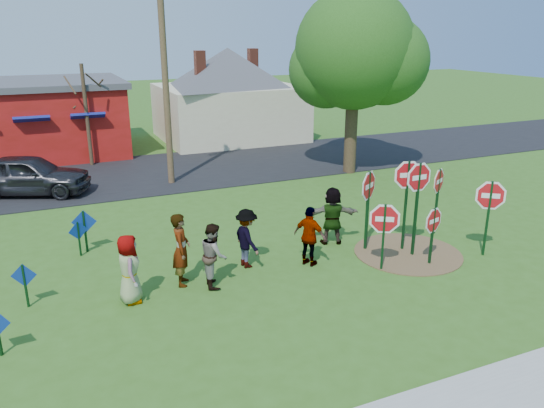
% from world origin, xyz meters
% --- Properties ---
extents(ground, '(120.00, 120.00, 0.00)m').
position_xyz_m(ground, '(0.00, 0.00, 0.00)').
color(ground, '#355D1A').
rests_on(ground, ground).
extents(road, '(120.00, 7.50, 0.04)m').
position_xyz_m(road, '(0.00, 11.50, 0.02)').
color(road, black).
rests_on(road, ground).
extents(dirt_patch, '(3.20, 3.20, 0.03)m').
position_xyz_m(dirt_patch, '(4.50, -1.00, 0.01)').
color(dirt_patch, brown).
rests_on(dirt_patch, ground).
extents(red_building, '(9.40, 7.69, 3.90)m').
position_xyz_m(red_building, '(-5.50, 17.99, 1.97)').
color(red_building, maroon).
rests_on(red_building, ground).
extents(cream_house, '(9.40, 9.40, 6.50)m').
position_xyz_m(cream_house, '(5.50, 18.00, 2.92)').
color(cream_house, beige).
rests_on(cream_house, ground).
extents(stop_sign_a, '(0.99, 0.62, 2.09)m').
position_xyz_m(stop_sign_a, '(3.11, -1.62, 1.38)').
color(stop_sign_a, '#0E3516').
rests_on(stop_sign_a, ground).
extents(stop_sign_b, '(1.12, 0.31, 2.94)m').
position_xyz_m(stop_sign_b, '(4.53, -0.67, 2.12)').
color(stop_sign_b, '#0E3516').
rests_on(stop_sign_b, ground).
extents(stop_sign_c, '(1.16, 0.08, 2.99)m').
position_xyz_m(stop_sign_c, '(4.54, -1.16, 2.10)').
color(stop_sign_c, '#0E3516').
rests_on(stop_sign_c, ground).
extents(stop_sign_d, '(0.96, 0.55, 2.34)m').
position_xyz_m(stop_sign_d, '(6.33, 0.02, 1.65)').
color(stop_sign_d, '#0E3516').
rests_on(stop_sign_d, ground).
extents(stop_sign_e, '(0.96, 0.30, 1.82)m').
position_xyz_m(stop_sign_e, '(4.60, -1.87, 1.21)').
color(stop_sign_e, '#0E3516').
rests_on(stop_sign_e, ground).
extents(stop_sign_f, '(0.96, 0.68, 2.44)m').
position_xyz_m(stop_sign_f, '(6.50, -1.99, 1.71)').
color(stop_sign_f, '#0E3516').
rests_on(stop_sign_f, ground).
extents(stop_sign_g, '(1.03, 0.66, 2.63)m').
position_xyz_m(stop_sign_g, '(3.50, -0.21, 1.81)').
color(stop_sign_g, '#0E3516').
rests_on(stop_sign_g, ground).
extents(blue_diamond_b, '(0.58, 0.16, 1.14)m').
position_xyz_m(blue_diamond_b, '(-5.98, 0.08, 0.70)').
color(blue_diamond_b, '#0E3516').
rests_on(blue_diamond_b, ground).
extents(blue_diamond_c, '(0.56, 0.18, 1.09)m').
position_xyz_m(blue_diamond_c, '(-4.54, 2.78, 0.67)').
color(blue_diamond_c, '#0E3516').
rests_on(blue_diamond_c, ground).
extents(blue_diamond_d, '(0.71, 0.20, 1.32)m').
position_xyz_m(blue_diamond_d, '(-4.33, 3.04, 0.81)').
color(blue_diamond_d, '#0E3516').
rests_on(blue_diamond_d, ground).
extents(person_a, '(0.61, 0.89, 1.76)m').
position_xyz_m(person_a, '(-3.63, -0.67, 0.88)').
color(person_a, '#38457F').
rests_on(person_a, ground).
extents(person_b, '(0.66, 0.82, 1.97)m').
position_xyz_m(person_b, '(-2.22, -0.23, 0.98)').
color(person_b, '#2E7667').
rests_on(person_b, ground).
extents(person_c, '(0.77, 0.92, 1.71)m').
position_xyz_m(person_c, '(-1.46, -0.62, 0.86)').
color(person_c, brown).
rests_on(person_c, ground).
extents(person_d, '(0.76, 1.17, 1.70)m').
position_xyz_m(person_d, '(-0.26, 0.12, 0.85)').
color(person_d, '#333338').
rests_on(person_d, ground).
extents(person_e, '(0.89, 1.10, 1.75)m').
position_xyz_m(person_e, '(1.40, -0.52, 0.87)').
color(person_e, '#42294F').
rests_on(person_e, ground).
extents(person_f, '(1.78, 1.09, 1.83)m').
position_xyz_m(person_f, '(2.80, 0.65, 0.92)').
color(person_f, '#174928').
rests_on(person_f, ground).
extents(suv, '(5.12, 3.59, 1.62)m').
position_xyz_m(suv, '(-5.86, 10.05, 0.85)').
color(suv, '#2A2A2F').
rests_on(suv, road).
extents(utility_pole, '(2.10, 0.62, 8.71)m').
position_xyz_m(utility_pole, '(-0.20, 9.44, 4.58)').
color(utility_pole, '#4C3823').
rests_on(utility_pole, ground).
extents(leafy_tree, '(5.80, 5.29, 8.24)m').
position_xyz_m(leafy_tree, '(8.07, 7.93, 5.31)').
color(leafy_tree, '#382819').
rests_on(leafy_tree, ground).
extents(bare_tree_east, '(1.80, 1.80, 4.91)m').
position_xyz_m(bare_tree_east, '(-3.06, 14.16, 3.18)').
color(bare_tree_east, '#382819').
rests_on(bare_tree_east, ground).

